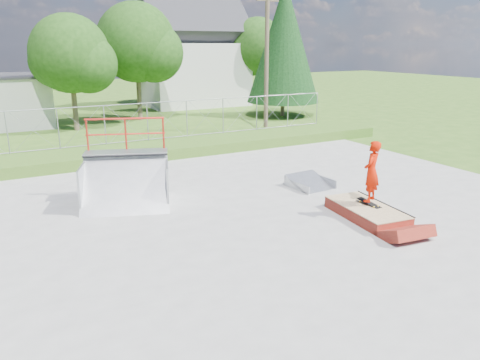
% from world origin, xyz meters
% --- Properties ---
extents(ground, '(120.00, 120.00, 0.00)m').
position_xyz_m(ground, '(0.00, 0.00, 0.00)').
color(ground, '#335919').
rests_on(ground, ground).
extents(concrete_pad, '(20.00, 16.00, 0.04)m').
position_xyz_m(concrete_pad, '(0.00, 0.00, 0.02)').
color(concrete_pad, gray).
rests_on(concrete_pad, ground).
extents(grass_berm, '(24.00, 3.00, 0.50)m').
position_xyz_m(grass_berm, '(0.00, 9.50, 0.25)').
color(grass_berm, '#335919').
rests_on(grass_berm, ground).
extents(grind_box, '(1.55, 2.73, 0.39)m').
position_xyz_m(grind_box, '(2.72, -1.38, 0.19)').
color(grind_box, maroon).
rests_on(grind_box, concrete_pad).
extents(quarter_pipe, '(3.23, 2.99, 2.63)m').
position_xyz_m(quarter_pipe, '(-3.12, 3.11, 1.32)').
color(quarter_pipe, '#A0A2A8').
rests_on(quarter_pipe, concrete_pad).
extents(flat_bank_ramp, '(1.41, 1.49, 0.40)m').
position_xyz_m(flat_bank_ramp, '(3.14, 1.87, 0.20)').
color(flat_bank_ramp, '#A0A2A8').
rests_on(flat_bank_ramp, concrete_pad).
extents(skateboard, '(0.29, 0.81, 0.13)m').
position_xyz_m(skateboard, '(2.87, -1.30, 0.43)').
color(skateboard, black).
rests_on(skateboard, grind_box).
extents(skater, '(0.78, 0.69, 1.78)m').
position_xyz_m(skater, '(2.87, -1.30, 1.32)').
color(skater, red).
rests_on(skater, grind_box).
extents(chain_link_fence, '(20.00, 0.06, 1.80)m').
position_xyz_m(chain_link_fence, '(0.00, 10.50, 1.40)').
color(chain_link_fence, '#94979C').
rests_on(chain_link_fence, grass_berm).
extents(gable_house, '(8.40, 6.08, 8.94)m').
position_xyz_m(gable_house, '(9.00, 26.00, 3.84)').
color(gable_house, silver).
rests_on(gable_house, ground).
extents(utility_pole, '(0.24, 0.24, 8.00)m').
position_xyz_m(utility_pole, '(7.50, 12.00, 4.00)').
color(utility_pole, brown).
rests_on(utility_pole, ground).
extents(tree_left_near, '(4.76, 4.48, 6.65)m').
position_xyz_m(tree_left_near, '(-1.75, 17.83, 4.24)').
color(tree_left_near, brown).
rests_on(tree_left_near, ground).
extents(tree_center, '(5.44, 5.12, 7.60)m').
position_xyz_m(tree_center, '(2.78, 19.81, 4.85)').
color(tree_center, brown).
rests_on(tree_center, ground).
extents(tree_right_far, '(5.10, 4.80, 7.12)m').
position_xyz_m(tree_right_far, '(14.27, 23.82, 4.54)').
color(tree_right_far, brown).
rests_on(tree_right_far, ground).
extents(tree_back_mid, '(4.08, 3.84, 5.70)m').
position_xyz_m(tree_back_mid, '(5.21, 27.86, 3.63)').
color(tree_back_mid, brown).
rests_on(tree_back_mid, ground).
extents(conifer_tree, '(5.04, 5.04, 9.10)m').
position_xyz_m(conifer_tree, '(12.00, 17.00, 5.05)').
color(conifer_tree, brown).
rests_on(conifer_tree, ground).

